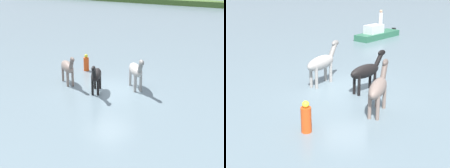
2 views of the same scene
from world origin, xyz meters
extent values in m
plane|color=slate|center=(0.00, 0.00, 0.00)|extent=(212.60, 212.60, 0.00)
ellipsoid|color=#9E9993|center=(0.82, 1.30, 1.10)|extent=(1.92, 1.70, 0.67)
cylinder|color=#9E9993|center=(1.39, 1.05, 0.55)|extent=(0.15, 0.15, 1.10)
cylinder|color=#9E9993|center=(1.18, 0.80, 0.55)|extent=(0.15, 0.15, 1.10)
cylinder|color=#9E9993|center=(0.45, 1.80, 0.55)|extent=(0.15, 0.15, 1.10)
cylinder|color=#9E9993|center=(0.25, 1.54, 0.55)|extent=(0.15, 0.15, 1.10)
cylinder|color=slate|center=(1.64, 0.64, 1.53)|extent=(0.62, 0.56, 0.73)
ellipsoid|color=slate|center=(1.81, 0.51, 1.83)|extent=(0.57, 0.52, 0.29)
ellipsoid|color=gray|center=(-2.76, -0.66, 1.04)|extent=(1.93, 1.32, 0.63)
cylinder|color=gray|center=(-2.19, -0.77, 0.52)|extent=(0.14, 0.14, 1.04)
cylinder|color=gray|center=(-2.32, -1.04, 0.52)|extent=(0.14, 0.14, 1.04)
cylinder|color=gray|center=(-3.20, -0.27, 0.52)|extent=(0.14, 0.14, 1.04)
cylinder|color=gray|center=(-3.33, -0.54, 0.52)|extent=(0.14, 0.14, 1.04)
cylinder|color=#63544C|center=(-1.87, -1.10, 1.45)|extent=(0.61, 0.45, 0.69)
ellipsoid|color=#63544C|center=(-1.69, -1.18, 1.73)|extent=(0.56, 0.42, 0.28)
ellipsoid|color=black|center=(-0.41, -0.61, 0.99)|extent=(1.51, 1.73, 0.60)
cylinder|color=black|center=(0.03, -0.95, 0.49)|extent=(0.13, 0.13, 0.99)
cylinder|color=black|center=(-0.19, -1.13, 0.49)|extent=(0.13, 0.13, 0.99)
cylinder|color=black|center=(-0.62, -0.10, 0.49)|extent=(0.13, 0.13, 0.99)
cylinder|color=black|center=(-0.85, -0.28, 0.49)|extent=(0.13, 0.13, 0.99)
cylinder|color=black|center=(0.17, -1.36, 1.38)|extent=(0.50, 0.56, 0.66)
ellipsoid|color=black|center=(0.29, -1.51, 1.65)|extent=(0.46, 0.51, 0.26)
cube|color=#2D6B4C|center=(12.24, -4.13, 0.17)|extent=(4.08, 4.42, 0.64)
cube|color=silver|center=(11.87, -3.70, 0.84)|extent=(1.81, 1.89, 0.70)
cube|color=black|center=(13.85, -5.98, 0.25)|extent=(0.37, 0.36, 0.69)
cylinder|color=silver|center=(12.05, -4.29, 1.67)|extent=(0.32, 0.32, 0.95)
sphere|color=tan|center=(12.05, -4.29, 2.26)|extent=(0.24, 0.24, 0.24)
cylinder|color=#E54C19|center=(-3.99, 2.06, 0.45)|extent=(0.36, 0.36, 0.90)
sphere|color=yellow|center=(-3.99, 2.06, 1.02)|extent=(0.24, 0.24, 0.24)
camera|label=1|loc=(11.60, -12.75, 6.00)|focal=52.28mm
camera|label=2|loc=(-13.46, 1.99, 5.03)|focal=49.59mm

